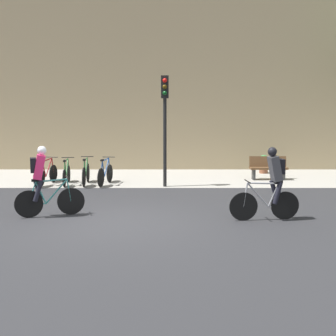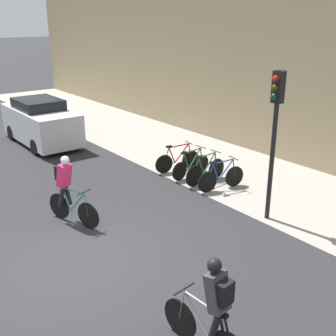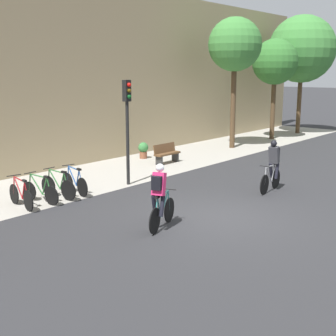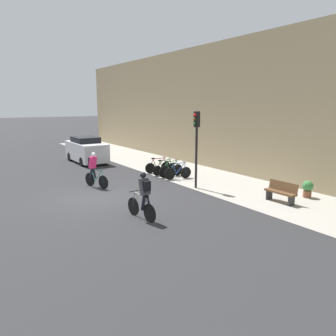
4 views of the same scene
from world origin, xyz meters
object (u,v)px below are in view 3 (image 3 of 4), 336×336
at_px(parked_bike_1, 40,191).
at_px(parked_bike_3, 75,183).
at_px(cyclist_pink, 160,195).
at_px(parked_bike_2, 58,186).
at_px(traffic_light_pole, 127,113).
at_px(potted_plant, 143,149).
at_px(parked_bike_0, 21,195).
at_px(bench, 166,153).
at_px(cyclist_grey, 273,164).

xyz_separation_m(parked_bike_1, parked_bike_3, (1.40, 0.00, 0.01)).
xyz_separation_m(cyclist_pink, parked_bike_2, (0.18, 4.60, -0.54)).
relative_size(cyclist_pink, traffic_light_pole, 0.47).
height_order(parked_bike_2, potted_plant, parked_bike_2).
bearing_deg(traffic_light_pole, cyclist_pink, -125.97).
bearing_deg(parked_bike_0, bench, 7.45).
height_order(parked_bike_0, potted_plant, parked_bike_0).
bearing_deg(bench, parked_bike_3, -170.04).
bearing_deg(parked_bike_3, cyclist_grey, -45.95).
distance_m(cyclist_pink, parked_bike_0, 4.79).
bearing_deg(parked_bike_3, potted_plant, 23.12).
bearing_deg(parked_bike_2, traffic_light_pole, -8.65).
xyz_separation_m(cyclist_grey, potted_plant, (1.54, 7.62, -0.51)).
height_order(cyclist_pink, traffic_light_pole, traffic_light_pole).
xyz_separation_m(parked_bike_2, parked_bike_3, (0.70, -0.00, -0.01)).
height_order(parked_bike_2, bench, parked_bike_2).
bearing_deg(potted_plant, parked_bike_0, -162.23).
height_order(cyclist_grey, parked_bike_0, cyclist_grey).
relative_size(parked_bike_1, traffic_light_pole, 0.44).
distance_m(cyclist_pink, cyclist_grey, 5.66).
bearing_deg(parked_bike_2, cyclist_grey, -42.03).
xyz_separation_m(cyclist_pink, parked_bike_0, (-1.22, 4.60, -0.55)).
distance_m(parked_bike_0, bench, 8.29).
distance_m(cyclist_pink, parked_bike_2, 4.64).
height_order(parked_bike_3, bench, parked_bike_3).
xyz_separation_m(parked_bike_0, bench, (8.21, 1.07, 0.07)).
xyz_separation_m(parked_bike_2, potted_plant, (7.01, 2.69, 0.03)).
distance_m(bench, potted_plant, 1.63).
bearing_deg(traffic_light_pole, parked_bike_1, 173.07).
height_order(cyclist_grey, parked_bike_3, cyclist_grey).
bearing_deg(cyclist_pink, potted_plant, 45.42).
xyz_separation_m(parked_bike_0, parked_bike_3, (2.10, 0.00, 0.00)).
height_order(cyclist_pink, cyclist_grey, cyclist_grey).
distance_m(parked_bike_0, potted_plant, 8.83).
bearing_deg(traffic_light_pole, cyclist_grey, -59.76).
relative_size(cyclist_pink, cyclist_grey, 1.00).
xyz_separation_m(bench, potted_plant, (0.20, 1.62, -0.02)).
xyz_separation_m(parked_bike_0, parked_bike_2, (1.40, 0.00, 0.01)).
bearing_deg(parked_bike_3, parked_bike_0, -179.98).
bearing_deg(bench, parked_bike_1, -171.85).
bearing_deg(parked_bike_1, cyclist_grey, -38.62).
relative_size(traffic_light_pole, potted_plant, 4.89).
distance_m(parked_bike_0, parked_bike_2, 1.40).
bearing_deg(cyclist_pink, parked_bike_0, 104.86).
height_order(parked_bike_0, traffic_light_pole, traffic_light_pole).
distance_m(parked_bike_2, traffic_light_pole, 3.64).
bearing_deg(cyclist_pink, parked_bike_1, 96.42).
height_order(parked_bike_0, parked_bike_3, parked_bike_3).
height_order(bench, potted_plant, bench).
height_order(parked_bike_2, traffic_light_pole, traffic_light_pole).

